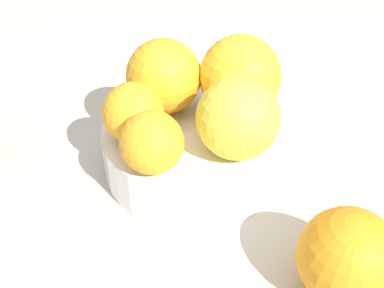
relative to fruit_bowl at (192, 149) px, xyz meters
The scene contains 8 objects.
ground_plane 3.60cm from the fruit_bowl, ahead, with size 110.00×110.00×2.00cm, color #BCB29E.
fruit_bowl is the anchor object (origin of this frame).
orange_in_bowl_0 9.40cm from the fruit_bowl, 25.25° to the right, with size 6.04×6.04×6.04cm, color #F9A823.
orange_in_bowl_1 8.48cm from the fruit_bowl, 136.03° to the right, with size 8.18×8.18×8.18cm, color #F9A823.
orange_in_bowl_2 9.50cm from the fruit_bowl, 128.94° to the left, with size 8.77×8.77×8.77cm, color yellow.
orange_in_bowl_3 8.53cm from the fruit_bowl, 68.93° to the right, with size 6.23×6.23×6.23cm, color #F9A823.
orange_in_bowl_4 9.06cm from the fruit_bowl, 53.01° to the left, with size 8.11×8.11×8.11cm, color yellow.
orange_loose_0 20.59cm from the fruit_bowl, 43.41° to the left, with size 8.44×8.44×8.44cm, color orange.
Camera 1 is at (40.00, 3.62, 35.01)cm, focal length 43.74 mm.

